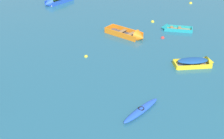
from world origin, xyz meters
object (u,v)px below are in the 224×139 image
(mooring_buoy_far_field, at_px, (163,38))
(rowboat_blue_back_row_left, at_px, (56,1))
(mooring_buoy_central, at_px, (153,22))
(rowboat_orange_far_right, at_px, (132,35))
(mooring_buoy_outer_edge, at_px, (191,3))
(rowboat_yellow_outer_right, at_px, (199,62))
(mooring_buoy_between_boats_left, at_px, (86,57))
(rowboat_turquoise_near_right, at_px, (170,28))
(kayak_blue_near_left, at_px, (141,110))

(mooring_buoy_far_field, bearing_deg, rowboat_blue_back_row_left, 142.67)
(rowboat_blue_back_row_left, distance_m, mooring_buoy_central, 13.58)
(rowboat_orange_far_right, height_order, mooring_buoy_outer_edge, rowboat_orange_far_right)
(rowboat_yellow_outer_right, bearing_deg, rowboat_blue_back_row_left, 135.70)
(rowboat_orange_far_right, bearing_deg, mooring_buoy_central, 64.29)
(mooring_buoy_between_boats_left, bearing_deg, rowboat_yellow_outer_right, -4.70)
(rowboat_orange_far_right, xyz_separation_m, mooring_buoy_central, (2.16, 4.49, -0.24))
(rowboat_turquoise_near_right, bearing_deg, rowboat_yellow_outer_right, -77.41)
(mooring_buoy_far_field, relative_size, mooring_buoy_between_boats_left, 1.10)
(rowboat_yellow_outer_right, height_order, mooring_buoy_far_field, rowboat_yellow_outer_right)
(rowboat_turquoise_near_right, height_order, mooring_buoy_far_field, rowboat_turquoise_near_right)
(kayak_blue_near_left, xyz_separation_m, rowboat_blue_back_row_left, (-11.00, 21.91, 0.24))
(kayak_blue_near_left, distance_m, rowboat_blue_back_row_left, 24.52)
(rowboat_orange_far_right, xyz_separation_m, mooring_buoy_outer_edge, (7.37, 11.70, -0.24))
(mooring_buoy_central, relative_size, mooring_buoy_outer_edge, 0.95)
(rowboat_yellow_outer_right, relative_size, mooring_buoy_outer_edge, 8.38)
(kayak_blue_near_left, bearing_deg, mooring_buoy_between_boats_left, 122.72)
(mooring_buoy_far_field, height_order, mooring_buoy_outer_edge, mooring_buoy_outer_edge)
(kayak_blue_near_left, relative_size, rowboat_blue_back_row_left, 0.69)
(rowboat_turquoise_near_right, height_order, kayak_blue_near_left, rowboat_turquoise_near_right)
(mooring_buoy_between_boats_left, bearing_deg, rowboat_turquoise_near_right, 41.17)
(rowboat_orange_far_right, height_order, mooring_buoy_between_boats_left, rowboat_orange_far_right)
(rowboat_orange_far_right, relative_size, mooring_buoy_outer_edge, 10.37)
(mooring_buoy_central, xyz_separation_m, mooring_buoy_between_boats_left, (-6.04, -8.88, 0.00))
(rowboat_turquoise_near_right, xyz_separation_m, rowboat_orange_far_right, (-3.87, -2.39, 0.08))
(rowboat_orange_far_right, distance_m, mooring_buoy_outer_edge, 13.83)
(rowboat_yellow_outer_right, xyz_separation_m, mooring_buoy_between_boats_left, (-9.44, 0.78, -0.28))
(rowboat_orange_far_right, relative_size, rowboat_yellow_outer_right, 1.24)
(rowboat_yellow_outer_right, distance_m, mooring_buoy_central, 10.24)
(rowboat_turquoise_near_right, relative_size, kayak_blue_near_left, 1.09)
(mooring_buoy_far_field, bearing_deg, mooring_buoy_between_boats_left, -146.55)
(rowboat_yellow_outer_right, bearing_deg, rowboat_orange_far_right, 137.09)
(mooring_buoy_between_boats_left, bearing_deg, kayak_blue_near_left, -57.28)
(rowboat_yellow_outer_right, relative_size, mooring_buoy_between_boats_left, 10.60)
(mooring_buoy_central, bearing_deg, kayak_blue_near_left, -94.67)
(kayak_blue_near_left, distance_m, mooring_buoy_between_boats_left, 8.73)
(mooring_buoy_central, relative_size, mooring_buoy_between_boats_left, 1.21)
(mooring_buoy_central, bearing_deg, rowboat_turquoise_near_right, -50.86)
(rowboat_turquoise_near_right, height_order, rowboat_orange_far_right, rowboat_orange_far_right)
(rowboat_turquoise_near_right, xyz_separation_m, mooring_buoy_central, (-1.71, 2.10, -0.16))
(rowboat_turquoise_near_right, distance_m, rowboat_yellow_outer_right, 7.74)
(rowboat_turquoise_near_right, distance_m, mooring_buoy_far_field, 2.42)
(rowboat_turquoise_near_right, height_order, mooring_buoy_outer_edge, rowboat_turquoise_near_right)
(mooring_buoy_between_boats_left, bearing_deg, mooring_buoy_central, 55.77)
(rowboat_yellow_outer_right, bearing_deg, mooring_buoy_outer_edge, 83.89)
(mooring_buoy_central, distance_m, mooring_buoy_outer_edge, 8.89)
(rowboat_turquoise_near_right, xyz_separation_m, rowboat_yellow_outer_right, (1.69, -7.56, 0.13))
(mooring_buoy_far_field, bearing_deg, mooring_buoy_central, 100.77)
(rowboat_blue_back_row_left, bearing_deg, mooring_buoy_outer_edge, 4.96)
(mooring_buoy_between_boats_left, bearing_deg, mooring_buoy_far_field, 33.45)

